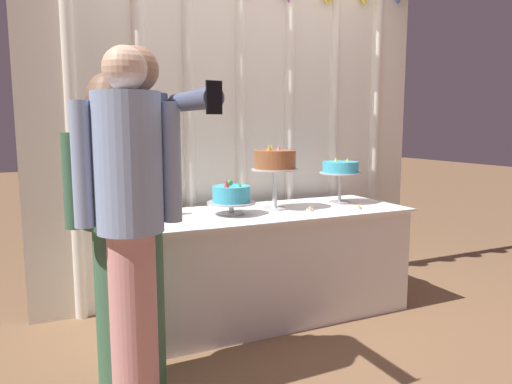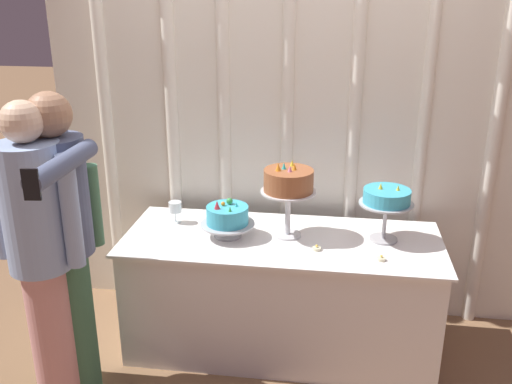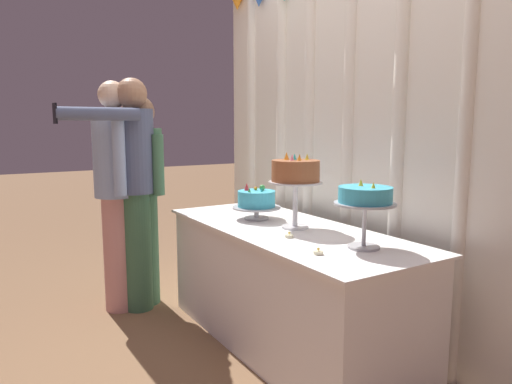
{
  "view_description": "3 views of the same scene",
  "coord_description": "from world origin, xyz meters",
  "px_view_note": "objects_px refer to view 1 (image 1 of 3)",
  "views": [
    {
      "loc": [
        -1.46,
        -2.73,
        1.3
      ],
      "look_at": [
        -0.14,
        0.09,
        0.86
      ],
      "focal_mm": 33.71,
      "sensor_mm": 36.0,
      "label": 1
    },
    {
      "loc": [
        0.28,
        -2.84,
        2.09
      ],
      "look_at": [
        -0.16,
        0.18,
        0.97
      ],
      "focal_mm": 39.49,
      "sensor_mm": 36.0,
      "label": 2
    },
    {
      "loc": [
        2.22,
        -1.47,
        1.33
      ],
      "look_at": [
        -0.3,
        0.07,
        0.91
      ],
      "focal_mm": 32.8,
      "sensor_mm": 36.0,
      "label": 3
    }
  ],
  "objects_px": {
    "cake_display_rightmost": "(340,170)",
    "guest_girl_blue_dress": "(140,203)",
    "cake_display_leftmost": "(231,196)",
    "guest_man_dark_suit": "(117,220)",
    "tealight_near_left": "(359,208)",
    "tealight_far_left": "(310,210)",
    "cake_table": "(273,262)",
    "cake_display_center": "(275,162)",
    "wine_glass": "(171,200)",
    "guest_man_pink_jacket": "(130,215)"
  },
  "relations": [
    {
      "from": "cake_display_rightmost",
      "to": "guest_girl_blue_dress",
      "type": "distance_m",
      "value": 1.72
    },
    {
      "from": "cake_display_leftmost",
      "to": "guest_man_dark_suit",
      "type": "xyz_separation_m",
      "value": [
        -0.79,
        -0.51,
        0.0
      ]
    },
    {
      "from": "cake_display_rightmost",
      "to": "tealight_near_left",
      "type": "bearing_deg",
      "value": -96.09
    },
    {
      "from": "tealight_far_left",
      "to": "tealight_near_left",
      "type": "xyz_separation_m",
      "value": [
        0.34,
        -0.08,
        -0.0
      ]
    },
    {
      "from": "cake_table",
      "to": "guest_man_dark_suit",
      "type": "height_order",
      "value": "guest_man_dark_suit"
    },
    {
      "from": "tealight_near_left",
      "to": "guest_man_dark_suit",
      "type": "xyz_separation_m",
      "value": [
        -1.66,
        -0.32,
        0.11
      ]
    },
    {
      "from": "cake_display_leftmost",
      "to": "tealight_far_left",
      "type": "distance_m",
      "value": 0.54
    },
    {
      "from": "cake_display_center",
      "to": "wine_glass",
      "type": "relative_size",
      "value": 3.33
    },
    {
      "from": "cake_table",
      "to": "cake_display_leftmost",
      "type": "relative_size",
      "value": 5.82
    },
    {
      "from": "cake_display_rightmost",
      "to": "wine_glass",
      "type": "relative_size",
      "value": 2.54
    },
    {
      "from": "tealight_near_left",
      "to": "guest_man_dark_suit",
      "type": "relative_size",
      "value": 0.03
    },
    {
      "from": "cake_display_rightmost",
      "to": "tealight_near_left",
      "type": "height_order",
      "value": "cake_display_rightmost"
    },
    {
      "from": "cake_table",
      "to": "tealight_far_left",
      "type": "distance_m",
      "value": 0.44
    },
    {
      "from": "tealight_far_left",
      "to": "guest_man_dark_suit",
      "type": "height_order",
      "value": "guest_man_dark_suit"
    },
    {
      "from": "guest_man_dark_suit",
      "to": "guest_girl_blue_dress",
      "type": "distance_m",
      "value": 0.15
    },
    {
      "from": "cake_table",
      "to": "guest_man_pink_jacket",
      "type": "relative_size",
      "value": 1.12
    },
    {
      "from": "cake_display_center",
      "to": "guest_man_pink_jacket",
      "type": "height_order",
      "value": "guest_man_pink_jacket"
    },
    {
      "from": "guest_man_pink_jacket",
      "to": "tealight_near_left",
      "type": "bearing_deg",
      "value": 17.3
    },
    {
      "from": "cake_display_center",
      "to": "guest_man_pink_jacket",
      "type": "distance_m",
      "value": 1.35
    },
    {
      "from": "cake_display_leftmost",
      "to": "guest_man_pink_jacket",
      "type": "relative_size",
      "value": 0.19
    },
    {
      "from": "wine_glass",
      "to": "guest_man_pink_jacket",
      "type": "height_order",
      "value": "guest_man_pink_jacket"
    },
    {
      "from": "guest_girl_blue_dress",
      "to": "cake_table",
      "type": "bearing_deg",
      "value": 30.91
    },
    {
      "from": "guest_man_pink_jacket",
      "to": "guest_man_dark_suit",
      "type": "bearing_deg",
      "value": 98.6
    },
    {
      "from": "cake_display_leftmost",
      "to": "guest_man_dark_suit",
      "type": "bearing_deg",
      "value": -147.46
    },
    {
      "from": "guest_girl_blue_dress",
      "to": "cake_display_rightmost",
      "type": "bearing_deg",
      "value": 22.71
    },
    {
      "from": "cake_display_leftmost",
      "to": "tealight_near_left",
      "type": "xyz_separation_m",
      "value": [
        0.86,
        -0.19,
        -0.11
      ]
    },
    {
      "from": "cake_display_rightmost",
      "to": "cake_display_leftmost",
      "type": "bearing_deg",
      "value": -175.04
    },
    {
      "from": "cake_display_center",
      "to": "guest_man_dark_suit",
      "type": "xyz_separation_m",
      "value": [
        -1.14,
        -0.56,
        -0.2
      ]
    },
    {
      "from": "cake_display_center",
      "to": "guest_man_dark_suit",
      "type": "relative_size",
      "value": 0.29
    },
    {
      "from": "cake_display_rightmost",
      "to": "tealight_far_left",
      "type": "bearing_deg",
      "value": -153.26
    },
    {
      "from": "wine_glass",
      "to": "guest_man_dark_suit",
      "type": "distance_m",
      "value": 0.79
    },
    {
      "from": "wine_glass",
      "to": "tealight_near_left",
      "type": "xyz_separation_m",
      "value": [
        1.22,
        -0.34,
        -0.09
      ]
    },
    {
      "from": "tealight_near_left",
      "to": "guest_man_pink_jacket",
      "type": "height_order",
      "value": "guest_man_pink_jacket"
    },
    {
      "from": "cake_display_center",
      "to": "guest_girl_blue_dress",
      "type": "bearing_deg",
      "value": -148.17
    },
    {
      "from": "cake_display_rightmost",
      "to": "wine_glass",
      "type": "height_order",
      "value": "cake_display_rightmost"
    },
    {
      "from": "wine_glass",
      "to": "tealight_far_left",
      "type": "distance_m",
      "value": 0.92
    },
    {
      "from": "tealight_far_left",
      "to": "cake_table",
      "type": "bearing_deg",
      "value": 148.01
    },
    {
      "from": "wine_glass",
      "to": "tealight_far_left",
      "type": "xyz_separation_m",
      "value": [
        0.87,
        -0.26,
        -0.09
      ]
    },
    {
      "from": "tealight_far_left",
      "to": "guest_man_pink_jacket",
      "type": "bearing_deg",
      "value": -155.6
    },
    {
      "from": "cake_display_center",
      "to": "cake_display_rightmost",
      "type": "relative_size",
      "value": 1.31
    },
    {
      "from": "cake_display_center",
      "to": "wine_glass",
      "type": "distance_m",
      "value": 0.74
    },
    {
      "from": "wine_glass",
      "to": "guest_girl_blue_dress",
      "type": "height_order",
      "value": "guest_girl_blue_dress"
    },
    {
      "from": "wine_glass",
      "to": "guest_girl_blue_dress",
      "type": "xyz_separation_m",
      "value": [
        -0.34,
        -0.74,
        0.11
      ]
    },
    {
      "from": "guest_girl_blue_dress",
      "to": "guest_man_pink_jacket",
      "type": "bearing_deg",
      "value": -122.88
    },
    {
      "from": "cake_display_rightmost",
      "to": "guest_man_pink_jacket",
      "type": "height_order",
      "value": "guest_man_pink_jacket"
    },
    {
      "from": "cake_display_center",
      "to": "tealight_near_left",
      "type": "distance_m",
      "value": 0.65
    },
    {
      "from": "cake_table",
      "to": "wine_glass",
      "type": "distance_m",
      "value": 0.82
    },
    {
      "from": "cake_display_rightmost",
      "to": "guest_man_dark_suit",
      "type": "distance_m",
      "value": 1.79
    },
    {
      "from": "tealight_near_left",
      "to": "guest_girl_blue_dress",
      "type": "xyz_separation_m",
      "value": [
        -1.56,
        -0.4,
        0.2
      ]
    },
    {
      "from": "guest_girl_blue_dress",
      "to": "cake_display_center",
      "type": "bearing_deg",
      "value": 31.83
    }
  ]
}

